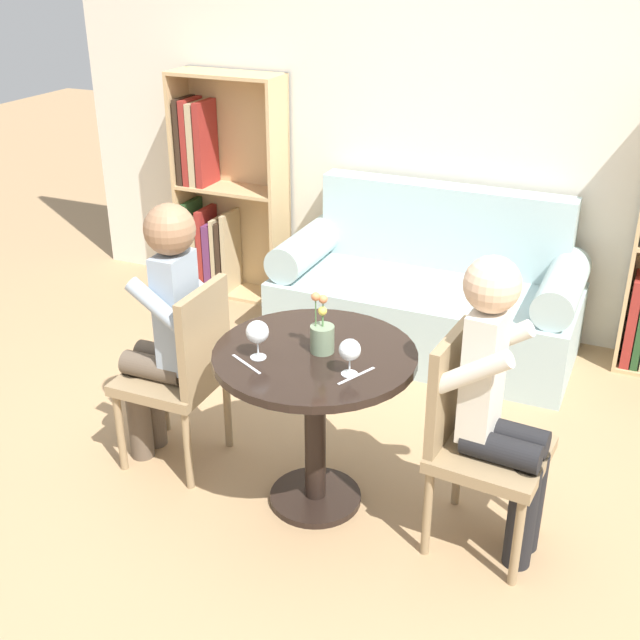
% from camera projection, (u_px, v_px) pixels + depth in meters
% --- Properties ---
extents(ground_plane, '(16.00, 16.00, 0.00)m').
position_uv_depth(ground_plane, '(315.00, 499.00, 3.52)').
color(ground_plane, tan).
extents(back_wall, '(5.20, 0.05, 2.70)m').
position_uv_depth(back_wall, '(459.00, 106.00, 4.63)').
color(back_wall, silver).
rests_on(back_wall, ground_plane).
extents(round_table, '(0.83, 0.83, 0.73)m').
position_uv_depth(round_table, '(315.00, 389.00, 3.28)').
color(round_table, black).
rests_on(round_table, ground_plane).
extents(couch, '(1.73, 0.80, 0.92)m').
position_uv_depth(couch, '(427.00, 298.00, 4.73)').
color(couch, '#A8C1C1').
rests_on(couch, ground_plane).
extents(bookshelf_left, '(0.74, 0.28, 1.48)m').
position_uv_depth(bookshelf_left, '(220.00, 198.00, 5.35)').
color(bookshelf_left, tan).
rests_on(bookshelf_left, ground_plane).
extents(chair_left, '(0.42, 0.42, 0.90)m').
position_uv_depth(chair_left, '(184.00, 368.00, 3.57)').
color(chair_left, '#937A56').
rests_on(chair_left, ground_plane).
extents(chair_right, '(0.45, 0.45, 0.90)m').
position_uv_depth(chair_right, '(474.00, 434.00, 3.10)').
color(chair_right, '#937A56').
rests_on(chair_right, ground_plane).
extents(person_left, '(0.42, 0.34, 1.26)m').
position_uv_depth(person_left, '(164.00, 327.00, 3.52)').
color(person_left, brown).
rests_on(person_left, ground_plane).
extents(person_right, '(0.43, 0.36, 1.23)m').
position_uv_depth(person_right, '(500.00, 403.00, 2.99)').
color(person_right, black).
rests_on(person_right, ground_plane).
extents(wine_glass_left, '(0.09, 0.09, 0.16)m').
position_uv_depth(wine_glass_left, '(257.00, 333.00, 3.11)').
color(wine_glass_left, white).
rests_on(wine_glass_left, round_table).
extents(wine_glass_right, '(0.08, 0.08, 0.15)m').
position_uv_depth(wine_glass_right, '(350.00, 351.00, 3.00)').
color(wine_glass_right, white).
rests_on(wine_glass_right, round_table).
extents(flower_vase, '(0.10, 0.10, 0.26)m').
position_uv_depth(flower_vase, '(322.00, 335.00, 3.18)').
color(flower_vase, gray).
rests_on(flower_vase, round_table).
extents(knife_left_setting, '(0.09, 0.18, 0.00)m').
position_uv_depth(knife_left_setting, '(356.00, 376.00, 3.03)').
color(knife_left_setting, silver).
rests_on(knife_left_setting, round_table).
extents(fork_left_setting, '(0.17, 0.10, 0.00)m').
position_uv_depth(fork_left_setting, '(246.00, 364.00, 3.11)').
color(fork_left_setting, silver).
rests_on(fork_left_setting, round_table).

